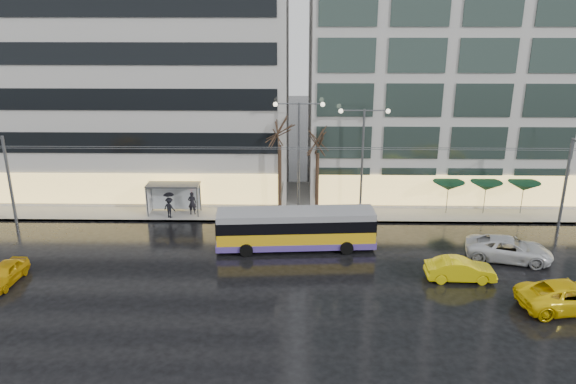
{
  "coord_description": "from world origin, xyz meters",
  "views": [
    {
      "loc": [
        1.84,
        -31.74,
        16.59
      ],
      "look_at": [
        1.25,
        5.0,
        3.93
      ],
      "focal_mm": 35.0,
      "sensor_mm": 36.0,
      "label": 1
    }
  ],
  "objects_px": {
    "trolleybus": "(296,230)",
    "taxi_a": "(5,274)",
    "bus_shelter": "(169,192)",
    "street_lamp_near": "(299,143)"
  },
  "relations": [
    {
      "from": "bus_shelter",
      "to": "taxi_a",
      "type": "distance_m",
      "value": 14.15
    },
    {
      "from": "trolleybus",
      "to": "taxi_a",
      "type": "bearing_deg",
      "value": -163.18
    },
    {
      "from": "trolleybus",
      "to": "street_lamp_near",
      "type": "relative_size",
      "value": 1.23
    },
    {
      "from": "trolleybus",
      "to": "street_lamp_near",
      "type": "xyz_separation_m",
      "value": [
        0.2,
        6.54,
        4.62
      ]
    },
    {
      "from": "bus_shelter",
      "to": "street_lamp_near",
      "type": "height_order",
      "value": "street_lamp_near"
    },
    {
      "from": "trolleybus",
      "to": "taxi_a",
      "type": "relative_size",
      "value": 2.9
    },
    {
      "from": "taxi_a",
      "to": "trolleybus",
      "type": "bearing_deg",
      "value": 20.11
    },
    {
      "from": "trolleybus",
      "to": "street_lamp_near",
      "type": "height_order",
      "value": "street_lamp_near"
    },
    {
      "from": "street_lamp_near",
      "to": "trolleybus",
      "type": "bearing_deg",
      "value": -91.76
    },
    {
      "from": "bus_shelter",
      "to": "taxi_a",
      "type": "bearing_deg",
      "value": -122.99
    }
  ]
}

